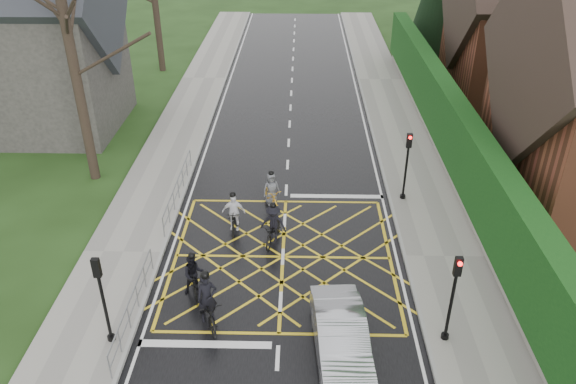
{
  "coord_description": "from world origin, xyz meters",
  "views": [
    {
      "loc": [
        0.58,
        -16.93,
        12.68
      ],
      "look_at": [
        0.13,
        2.61,
        1.3
      ],
      "focal_mm": 35.0,
      "sensor_mm": 36.0,
      "label": 1
    }
  ],
  "objects_px": {
    "cyclist_front": "(234,216)",
    "car": "(341,338)",
    "cyclist_rear": "(207,306)",
    "cyclist_lead": "(271,193)",
    "cyclist_back": "(194,279)",
    "cyclist_mid": "(273,227)"
  },
  "relations": [
    {
      "from": "cyclist_mid",
      "to": "cyclist_lead",
      "type": "bearing_deg",
      "value": 108.03
    },
    {
      "from": "cyclist_back",
      "to": "cyclist_front",
      "type": "distance_m",
      "value": 4.03
    },
    {
      "from": "cyclist_mid",
      "to": "car",
      "type": "height_order",
      "value": "cyclist_mid"
    },
    {
      "from": "cyclist_mid",
      "to": "car",
      "type": "relative_size",
      "value": 0.44
    },
    {
      "from": "cyclist_back",
      "to": "cyclist_front",
      "type": "xyz_separation_m",
      "value": [
        0.93,
        3.92,
        0.0
      ]
    },
    {
      "from": "cyclist_front",
      "to": "cyclist_mid",
      "type": "bearing_deg",
      "value": -27.72
    },
    {
      "from": "cyclist_mid",
      "to": "car",
      "type": "bearing_deg",
      "value": -55.24
    },
    {
      "from": "cyclist_front",
      "to": "cyclist_lead",
      "type": "relative_size",
      "value": 0.98
    },
    {
      "from": "cyclist_rear",
      "to": "cyclist_back",
      "type": "height_order",
      "value": "cyclist_rear"
    },
    {
      "from": "cyclist_front",
      "to": "car",
      "type": "bearing_deg",
      "value": -62.36
    },
    {
      "from": "cyclist_lead",
      "to": "car",
      "type": "xyz_separation_m",
      "value": [
        2.47,
        -8.59,
        0.14
      ]
    },
    {
      "from": "cyclist_rear",
      "to": "cyclist_mid",
      "type": "relative_size",
      "value": 1.15
    },
    {
      "from": "cyclist_front",
      "to": "cyclist_back",
      "type": "bearing_deg",
      "value": -106.04
    },
    {
      "from": "cyclist_mid",
      "to": "cyclist_back",
      "type": "bearing_deg",
      "value": -115.11
    },
    {
      "from": "cyclist_rear",
      "to": "cyclist_back",
      "type": "relative_size",
      "value": 1.23
    },
    {
      "from": "car",
      "to": "cyclist_rear",
      "type": "bearing_deg",
      "value": 157.1
    },
    {
      "from": "cyclist_lead",
      "to": "car",
      "type": "relative_size",
      "value": 0.42
    },
    {
      "from": "cyclist_back",
      "to": "car",
      "type": "height_order",
      "value": "cyclist_back"
    },
    {
      "from": "cyclist_back",
      "to": "cyclist_mid",
      "type": "relative_size",
      "value": 0.93
    },
    {
      "from": "cyclist_rear",
      "to": "cyclist_mid",
      "type": "height_order",
      "value": "cyclist_rear"
    },
    {
      "from": "cyclist_mid",
      "to": "cyclist_lead",
      "type": "height_order",
      "value": "cyclist_mid"
    },
    {
      "from": "cyclist_rear",
      "to": "cyclist_lead",
      "type": "xyz_separation_m",
      "value": [
        1.68,
        7.22,
        -0.07
      ]
    }
  ]
}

